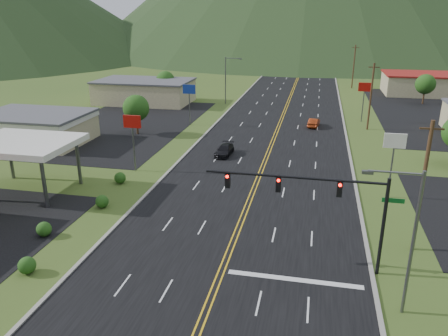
% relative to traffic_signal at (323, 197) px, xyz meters
% --- Properties ---
extents(traffic_signal, '(13.10, 0.43, 7.00)m').
position_rel_traffic_signal_xyz_m(traffic_signal, '(0.00, 0.00, 0.00)').
color(traffic_signal, black).
rests_on(traffic_signal, ground).
extents(streetlight_east, '(3.28, 0.25, 9.00)m').
position_rel_traffic_signal_xyz_m(streetlight_east, '(4.70, -4.00, -0.15)').
color(streetlight_east, '#59595E').
rests_on(streetlight_east, ground).
extents(streetlight_west, '(3.28, 0.25, 9.00)m').
position_rel_traffic_signal_xyz_m(streetlight_west, '(-18.16, 56.00, -0.15)').
color(streetlight_west, '#59595E').
rests_on(streetlight_west, ground).
extents(gas_canopy, '(10.00, 8.00, 5.30)m').
position_rel_traffic_signal_xyz_m(gas_canopy, '(-28.48, 8.00, -0.46)').
color(gas_canopy, white).
rests_on(gas_canopy, ground).
extents(building_west_mid, '(14.40, 10.40, 4.10)m').
position_rel_traffic_signal_xyz_m(building_west_mid, '(-38.48, 24.00, -3.06)').
color(building_west_mid, beige).
rests_on(building_west_mid, ground).
extents(building_west_far, '(18.40, 11.40, 4.50)m').
position_rel_traffic_signal_xyz_m(building_west_far, '(-34.48, 54.00, -3.07)').
color(building_west_far, beige).
rests_on(building_west_far, ground).
extents(building_east_far, '(16.40, 12.40, 4.50)m').
position_rel_traffic_signal_xyz_m(building_east_far, '(21.52, 76.00, -3.07)').
color(building_east_far, beige).
rests_on(building_east_far, ground).
extents(pole_sign_west_a, '(2.00, 0.18, 6.40)m').
position_rel_traffic_signal_xyz_m(pole_sign_west_a, '(-20.48, 16.00, -0.28)').
color(pole_sign_west_a, '#59595E').
rests_on(pole_sign_west_a, ground).
extents(pole_sign_west_b, '(2.00, 0.18, 6.40)m').
position_rel_traffic_signal_xyz_m(pole_sign_west_b, '(-20.48, 38.00, -0.28)').
color(pole_sign_west_b, '#59595E').
rests_on(pole_sign_west_b, ground).
extents(pole_sign_east_a, '(2.00, 0.18, 6.40)m').
position_rel_traffic_signal_xyz_m(pole_sign_east_a, '(6.52, 14.00, -0.28)').
color(pole_sign_east_a, '#59595E').
rests_on(pole_sign_east_a, ground).
extents(pole_sign_east_b, '(2.00, 0.18, 6.40)m').
position_rel_traffic_signal_xyz_m(pole_sign_east_b, '(6.52, 46.00, -0.28)').
color(pole_sign_east_b, '#59595E').
rests_on(pole_sign_east_b, ground).
extents(tree_west_a, '(3.84, 3.84, 5.82)m').
position_rel_traffic_signal_xyz_m(tree_west_a, '(-26.48, 31.00, -1.44)').
color(tree_west_a, '#382314').
rests_on(tree_west_a, ground).
extents(tree_west_b, '(3.84, 3.84, 5.82)m').
position_rel_traffic_signal_xyz_m(tree_west_b, '(-31.48, 58.00, -1.44)').
color(tree_west_b, '#382314').
rests_on(tree_west_b, ground).
extents(tree_east_b, '(3.84, 3.84, 5.82)m').
position_rel_traffic_signal_xyz_m(tree_east_b, '(19.52, 64.00, -1.44)').
color(tree_east_b, '#382314').
rests_on(tree_east_b, ground).
extents(utility_pole_a, '(1.60, 0.28, 10.00)m').
position_rel_traffic_signal_xyz_m(utility_pole_a, '(7.02, 4.00, -0.20)').
color(utility_pole_a, '#382314').
rests_on(utility_pole_a, ground).
extents(utility_pole_b, '(1.60, 0.28, 10.00)m').
position_rel_traffic_signal_xyz_m(utility_pole_b, '(7.02, 41.00, -0.20)').
color(utility_pole_b, '#382314').
rests_on(utility_pole_b, ground).
extents(utility_pole_c, '(1.60, 0.28, 10.00)m').
position_rel_traffic_signal_xyz_m(utility_pole_c, '(7.02, 81.00, -0.20)').
color(utility_pole_c, '#382314').
rests_on(utility_pole_c, ground).
extents(utility_pole_d, '(1.60, 0.28, 10.00)m').
position_rel_traffic_signal_xyz_m(utility_pole_d, '(7.02, 121.00, -0.20)').
color(utility_pole_d, '#382314').
rests_on(utility_pole_d, ground).
extents(car_dark_mid, '(1.99, 4.47, 1.27)m').
position_rel_traffic_signal_xyz_m(car_dark_mid, '(-11.77, 23.64, -4.69)').
color(car_dark_mid, black).
rests_on(car_dark_mid, ground).
extents(car_red_far, '(1.90, 4.22, 1.35)m').
position_rel_traffic_signal_xyz_m(car_red_far, '(-1.09, 40.80, -4.66)').
color(car_red_far, maroon).
rests_on(car_red_far, ground).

